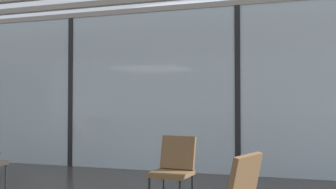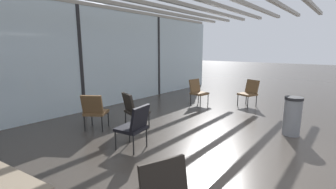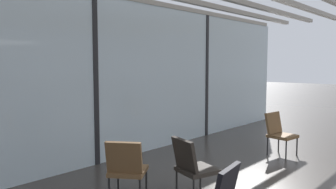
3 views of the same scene
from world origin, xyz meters
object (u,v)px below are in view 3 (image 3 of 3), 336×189
lounge_chair_1 (279,131)px  lounge_chair_4 (127,166)px  lounge_chair_3 (192,164)px  parked_airplane (14,50)px

lounge_chair_1 → lounge_chair_4: (-3.71, 0.51, 0.00)m
lounge_chair_3 → lounge_chair_4: same height
parked_airplane → lounge_chair_1: size_ratio=15.11×
lounge_chair_1 → lounge_chair_4: size_ratio=1.00×
lounge_chair_4 → parked_airplane: bearing=-46.1°
parked_airplane → lounge_chair_4: (-1.43, -6.62, -1.80)m
parked_airplane → lounge_chair_1: bearing=-72.3°
parked_airplane → lounge_chair_4: 7.01m
lounge_chair_1 → lounge_chair_3: same height
parked_airplane → lounge_chair_4: size_ratio=15.11×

